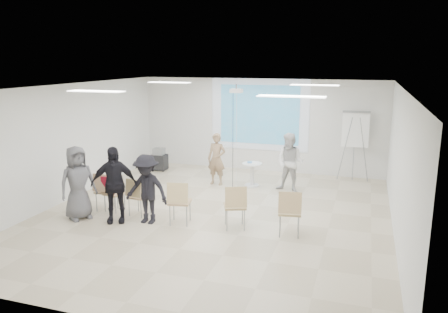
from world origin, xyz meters
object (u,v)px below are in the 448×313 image
(chair_far_left, at_px, (105,189))
(audience_mid, at_px, (147,185))
(pedestal_table, at_px, (252,173))
(chair_left_inner, at_px, (137,194))
(flipchart_easel, at_px, (355,130))
(chair_center, at_px, (179,199))
(chair_left_mid, at_px, (112,191))
(player_right, at_px, (290,160))
(audience_outer, at_px, (77,179))
(player_left, at_px, (217,156))
(laptop, at_px, (140,195))
(chair_right_far, at_px, (290,209))
(chair_right_inner, at_px, (235,203))
(av_cart, at_px, (159,160))
(audience_left, at_px, (114,179))

(chair_far_left, height_order, audience_mid, audience_mid)
(pedestal_table, height_order, chair_left_inner, chair_left_inner)
(flipchart_easel, bearing_deg, chair_left_inner, -137.13)
(chair_far_left, distance_m, chair_center, 2.08)
(chair_left_mid, relative_size, chair_left_inner, 0.95)
(player_right, relative_size, chair_left_inner, 1.99)
(player_right, distance_m, audience_outer, 5.57)
(player_left, distance_m, laptop, 3.14)
(player_right, height_order, audience_outer, audience_outer)
(audience_mid, bearing_deg, player_right, 54.76)
(chair_left_mid, height_order, flipchart_easel, flipchart_easel)
(chair_far_left, bearing_deg, chair_right_far, -2.43)
(player_left, bearing_deg, chair_right_far, -45.10)
(chair_left_inner, bearing_deg, audience_outer, -145.99)
(player_left, distance_m, audience_outer, 4.20)
(chair_left_mid, bearing_deg, chair_right_inner, 6.13)
(pedestal_table, distance_m, av_cart, 3.52)
(audience_left, height_order, av_cart, audience_left)
(av_cart, bearing_deg, audience_mid, -67.47)
(chair_far_left, relative_size, chair_center, 0.96)
(chair_center, relative_size, audience_outer, 0.52)
(chair_left_inner, bearing_deg, audience_left, -112.46)
(player_right, bearing_deg, player_left, -168.80)
(chair_left_inner, distance_m, chair_center, 1.18)
(player_left, relative_size, chair_center, 1.72)
(chair_right_inner, relative_size, audience_outer, 0.52)
(chair_left_mid, distance_m, chair_left_inner, 0.72)
(player_right, relative_size, flipchart_easel, 0.86)
(chair_left_inner, relative_size, chair_right_inner, 0.92)
(player_right, height_order, audience_left, audience_left)
(laptop, height_order, av_cart, av_cart)
(pedestal_table, height_order, player_left, player_left)
(chair_left_inner, bearing_deg, chair_center, -1.44)
(av_cart, bearing_deg, audience_outer, -87.48)
(chair_left_mid, bearing_deg, pedestal_table, 58.41)
(chair_left_mid, bearing_deg, audience_outer, -118.29)
(chair_right_far, bearing_deg, chair_left_inner, 169.11)
(chair_far_left, bearing_deg, audience_left, -41.59)
(chair_right_far, distance_m, audience_mid, 3.18)
(audience_outer, height_order, flipchart_easel, flipchart_easel)
(laptop, xyz_separation_m, audience_mid, (0.42, -0.42, 0.40))
(audience_mid, bearing_deg, chair_right_inner, 9.42)
(chair_right_far, relative_size, laptop, 2.98)
(player_right, height_order, chair_center, player_right)
(chair_far_left, height_order, av_cart, chair_far_left)
(pedestal_table, xyz_separation_m, player_right, (1.11, -0.14, 0.51))
(player_right, distance_m, audience_left, 4.87)
(player_right, distance_m, chair_left_mid, 4.82)
(chair_left_mid, bearing_deg, audience_left, -43.76)
(pedestal_table, bearing_deg, chair_left_mid, -130.55)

